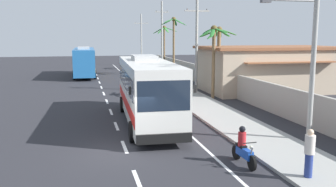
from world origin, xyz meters
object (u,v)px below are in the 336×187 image
Objects in this scene: utility_pole_distant at (141,38)px; coach_bus_far_lane at (84,61)px; utility_pole_far at (162,37)px; motorcycle_trailing at (243,149)px; utility_pole_nearest at (312,40)px; palm_second at (219,47)px; pedestrian_far_walk at (171,78)px; roadside_building at (269,69)px; pedestrian_midwalk at (164,76)px; motorcycle_beside_bus at (157,88)px; pedestrian_near_kerb at (309,152)px; palm_fourth at (164,37)px; utility_pole_mid at (197,44)px; coach_bus_foreground at (147,88)px; palm_third at (174,34)px; palm_nearest at (214,46)px.

coach_bus_far_lane is at bearing -120.88° from utility_pole_distant.
utility_pole_far reaches higher than coach_bus_far_lane.
utility_pole_distant reaches higher than coach_bus_far_lane.
motorcycle_trailing is 0.21× the size of utility_pole_nearest.
palm_second is (1.97, -32.59, -0.58)m from utility_pole_distant.
roadside_building reaches higher than pedestrian_far_walk.
coach_bus_far_lane is at bearing 56.49° from pedestrian_midwalk.
roadside_building is at bearing -69.08° from utility_pole_far.
palm_second reaches higher than motorcycle_beside_bus.
coach_bus_far_lane is 0.90× the size of roadside_building.
pedestrian_near_kerb is 0.26× the size of palm_fourth.
utility_pole_far is (2.72, 37.05, 3.93)m from pedestrian_near_kerb.
utility_pole_mid is (2.03, -4.31, 3.34)m from pedestrian_midwalk.
roadside_building reaches higher than motorcycle_beside_bus.
motorcycle_beside_bus is at bearing -104.10° from palm_fourth.
pedestrian_far_walk is at bearing 70.71° from coach_bus_foreground.
utility_pole_distant is (2.58, 53.42, 3.60)m from pedestrian_near_kerb.
motorcycle_beside_bus is 6.99m from palm_second.
utility_pole_mid is 1.27× the size of palm_fourth.
roadside_building is at bearing 58.97° from motorcycle_trailing.
utility_pole_mid is at bearing -90.37° from utility_pole_distant.
palm_fourth reaches higher than motorcycle_beside_bus.
utility_pole_distant is at bearing 59.12° from coach_bus_far_lane.
pedestrian_midwalk reaches higher than motorcycle_trailing.
utility_pole_nearest reaches higher than roadside_building.
motorcycle_beside_bus is 16.30m from palm_third.
palm_nearest is (4.24, 15.04, 3.71)m from motorcycle_trailing.
palm_third reaches higher than motorcycle_trailing.
palm_fourth is (11.93, 6.62, 2.94)m from coach_bus_far_lane.
utility_pole_far is at bearing -105.65° from palm_fourth.
coach_bus_foreground is 16.51m from roadside_building.
pedestrian_midwalk reaches higher than pedestrian_far_walk.
utility_pole_distant is 18.98m from palm_third.
pedestrian_near_kerb is 0.19× the size of utility_pole_nearest.
roadside_building is at bearing -170.31° from pedestrian_near_kerb.
motorcycle_trailing is 41.78m from palm_fourth.
pedestrian_midwalk is at bearing 28.71° from pedestrian_far_walk.
motorcycle_trailing is at bearing -121.03° from roadside_building.
coach_bus_far_lane is at bearing 127.28° from palm_second.
coach_bus_foreground is at bearing -173.81° from pedestrian_midwalk.
utility_pole_nearest is (6.85, -5.86, 2.87)m from coach_bus_foreground.
palm_third is at bearing 93.49° from palm_second.
pedestrian_far_walk is at bearing -57.49° from coach_bus_far_lane.
coach_bus_foreground is 8.55m from motorcycle_trailing.
pedestrian_midwalk is (1.88, 22.88, 0.45)m from motorcycle_trailing.
pedestrian_near_kerb is at bearing -158.20° from pedestrian_midwalk.
palm_nearest is (2.70, 17.15, 3.29)m from pedestrian_near_kerb.
utility_pole_nearest reaches higher than pedestrian_near_kerb.
utility_pole_nearest is at bearing -88.36° from utility_pole_mid.
palm_third is (0.88, 30.18, 0.47)m from utility_pole_nearest.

